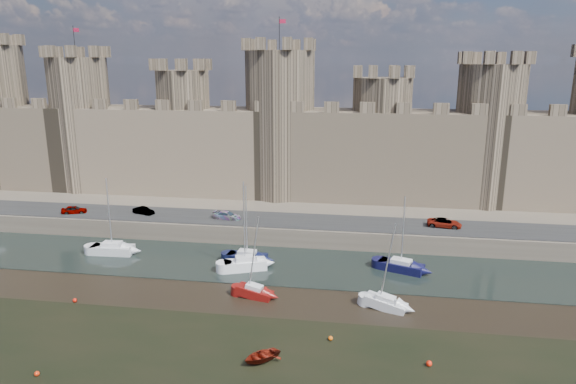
% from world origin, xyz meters
% --- Properties ---
extents(ground, '(160.00, 160.00, 0.00)m').
position_xyz_m(ground, '(0.00, 0.00, 0.00)').
color(ground, black).
rests_on(ground, ground).
extents(water_channel, '(160.00, 12.00, 0.08)m').
position_xyz_m(water_channel, '(0.00, 24.00, 0.04)').
color(water_channel, black).
rests_on(water_channel, ground).
extents(quay, '(160.00, 60.00, 2.50)m').
position_xyz_m(quay, '(0.00, 60.00, 1.25)').
color(quay, '#4C443A').
rests_on(quay, ground).
extents(road, '(160.00, 7.00, 0.10)m').
position_xyz_m(road, '(0.00, 34.00, 2.55)').
color(road, black).
rests_on(road, quay).
extents(castle, '(108.50, 11.00, 29.00)m').
position_xyz_m(castle, '(-0.64, 48.00, 11.67)').
color(castle, '#42382B').
rests_on(castle, quay).
extents(car_0, '(3.72, 2.42, 1.18)m').
position_xyz_m(car_0, '(-25.65, 32.67, 3.09)').
color(car_0, gray).
rests_on(car_0, quay).
extents(car_1, '(3.49, 2.17, 1.08)m').
position_xyz_m(car_1, '(-15.56, 33.82, 3.04)').
color(car_1, gray).
rests_on(car_1, quay).
extents(car_2, '(4.04, 2.05, 1.12)m').
position_xyz_m(car_2, '(-3.04, 33.34, 3.06)').
color(car_2, gray).
rests_on(car_2, quay).
extents(car_3, '(4.65, 2.56, 1.23)m').
position_xyz_m(car_3, '(26.46, 34.22, 3.12)').
color(car_3, gray).
rests_on(car_3, quay).
extents(sailboat_0, '(5.38, 2.28, 9.92)m').
position_xyz_m(sailboat_0, '(-15.75, 24.39, 0.78)').
color(sailboat_0, silver).
rests_on(sailboat_0, ground).
extents(sailboat_1, '(4.95, 2.29, 9.62)m').
position_xyz_m(sailboat_1, '(1.90, 24.21, 0.77)').
color(sailboat_1, black).
rests_on(sailboat_1, ground).
extents(sailboat_2, '(5.32, 3.59, 10.69)m').
position_xyz_m(sailboat_2, '(2.19, 21.93, 0.84)').
color(sailboat_2, white).
rests_on(sailboat_2, ground).
extents(sailboat_3, '(5.54, 3.71, 9.06)m').
position_xyz_m(sailboat_3, '(20.34, 24.35, 0.72)').
color(sailboat_3, black).
rests_on(sailboat_3, ground).
extents(sailboat_4, '(4.03, 2.22, 8.90)m').
position_xyz_m(sailboat_4, '(4.78, 15.13, 0.68)').
color(sailboat_4, maroon).
rests_on(sailboat_4, ground).
extents(sailboat_5, '(4.44, 2.85, 8.93)m').
position_xyz_m(sailboat_5, '(18.25, 14.62, 0.66)').
color(sailboat_5, silver).
rests_on(sailboat_5, ground).
extents(dinghy_4, '(4.05, 4.18, 0.71)m').
position_xyz_m(dinghy_4, '(7.82, 3.68, 0.35)').
color(dinghy_4, '#67160B').
rests_on(dinghy_4, ground).
extents(buoy_0, '(0.41, 0.41, 0.41)m').
position_xyz_m(buoy_0, '(-9.20, -0.97, 0.21)').
color(buoy_0, red).
rests_on(buoy_0, ground).
extents(buoy_1, '(0.42, 0.42, 0.42)m').
position_xyz_m(buoy_1, '(-13.20, 11.22, 0.21)').
color(buoy_1, red).
rests_on(buoy_1, ground).
extents(buoy_3, '(0.41, 0.41, 0.41)m').
position_xyz_m(buoy_3, '(13.26, 7.79, 0.21)').
color(buoy_3, '#FF610B').
rests_on(buoy_3, ground).
extents(buoy_5, '(0.49, 0.49, 0.49)m').
position_xyz_m(buoy_5, '(21.44, 5.01, 0.24)').
color(buoy_5, '#F6230A').
rests_on(buoy_5, ground).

